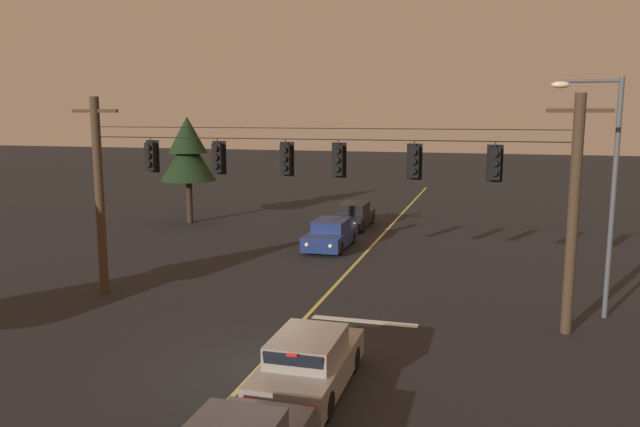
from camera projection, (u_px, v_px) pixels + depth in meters
name	position (u px, v px, depth m)	size (l,w,h in m)	color
ground_plane	(259.00, 368.00, 16.15)	(180.00, 180.00, 0.00)	black
lane_centre_stripe	(352.00, 268.00, 26.55)	(0.14, 60.00, 0.01)	#D1C64C
stop_bar_paint	(364.00, 321.00, 19.77)	(3.40, 0.36, 0.01)	silver
signal_span_assembly	(312.00, 201.00, 20.26)	(17.68, 0.32, 7.09)	#423021
traffic_light_leftmost	(151.00, 156.00, 21.56)	(0.48, 0.41, 1.22)	black
traffic_light_left_inner	(217.00, 158.00, 20.89)	(0.48, 0.41, 1.22)	black
traffic_light_centre	(285.00, 159.00, 20.26)	(0.48, 0.41, 1.22)	black
traffic_light_right_inner	(338.00, 160.00, 19.79)	(0.48, 0.41, 1.22)	black
traffic_light_rightmost	(414.00, 162.00, 19.15)	(0.48, 0.41, 1.22)	black
traffic_light_far_right	(495.00, 164.00, 18.52)	(0.48, 0.41, 1.22)	black
car_waiting_near_lane	(308.00, 364.00, 14.81)	(1.80, 4.33, 1.39)	gray
car_oncoming_lead	(331.00, 235.00, 30.42)	(1.80, 4.42, 1.39)	navy
car_oncoming_trailing	(353.00, 216.00, 35.95)	(1.80, 4.42, 1.39)	black
street_lamp_corner	(604.00, 175.00, 19.48)	(2.11, 0.30, 7.61)	#4C4F54
tree_verge_far	(188.00, 152.00, 36.81)	(3.28, 3.28, 6.32)	#332316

